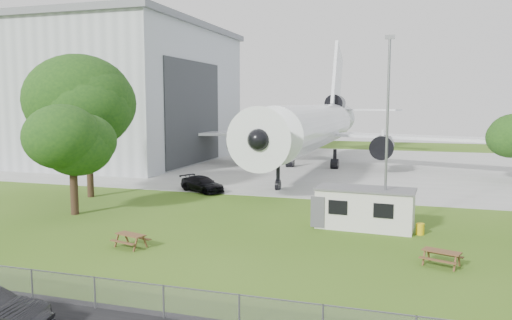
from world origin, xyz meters
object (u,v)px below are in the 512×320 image
(airliner, at_px, (314,125))
(site_cabin, at_px, (365,208))
(hangar, at_px, (70,93))
(picnic_west, at_px, (131,247))
(picnic_east, at_px, (441,266))

(airliner, height_order, site_cabin, airliner)
(airliner, xyz_separation_m, site_cabin, (8.97, -29.31, -3.96))
(hangar, height_order, airliner, hangar)
(hangar, relative_size, picnic_west, 23.89)
(hangar, xyz_separation_m, airliner, (35.97, -0.14, -4.14))
(site_cabin, xyz_separation_m, picnic_west, (-12.13, -8.26, -1.31))
(airliner, bearing_deg, picnic_east, -69.63)
(site_cabin, distance_m, picnic_west, 14.73)
(airliner, bearing_deg, hangar, 179.78)
(airliner, bearing_deg, picnic_west, -94.81)
(picnic_west, bearing_deg, hangar, 147.01)
(picnic_west, bearing_deg, airliner, 101.18)
(site_cabin, relative_size, picnic_east, 3.79)
(site_cabin, bearing_deg, hangar, 146.76)
(picnic_west, xyz_separation_m, picnic_east, (16.44, 1.81, 0.00))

